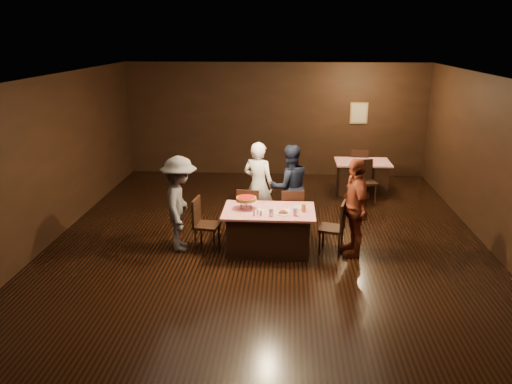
% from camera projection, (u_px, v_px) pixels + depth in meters
% --- Properties ---
extents(room, '(10.00, 10.04, 3.02)m').
position_uv_depth(room, '(268.00, 131.00, 8.42)').
color(room, black).
rests_on(room, ground).
extents(main_table, '(1.60, 1.00, 0.77)m').
position_uv_depth(main_table, '(269.00, 230.00, 8.82)').
color(main_table, red).
rests_on(main_table, ground).
extents(back_table, '(1.30, 0.90, 0.77)m').
position_uv_depth(back_table, '(362.00, 177.00, 12.10)').
color(back_table, '#A80B1C').
rests_on(back_table, ground).
extents(chair_far_left, '(0.45, 0.45, 0.95)m').
position_uv_depth(chair_far_left, '(249.00, 211.00, 9.53)').
color(chair_far_left, black).
rests_on(chair_far_left, ground).
extents(chair_far_right, '(0.46, 0.46, 0.95)m').
position_uv_depth(chair_far_right, '(291.00, 212.00, 9.48)').
color(chair_far_right, black).
rests_on(chair_far_right, ground).
extents(chair_end_left, '(0.47, 0.47, 0.95)m').
position_uv_depth(chair_end_left, '(207.00, 224.00, 8.86)').
color(chair_end_left, black).
rests_on(chair_end_left, ground).
extents(chair_end_right, '(0.51, 0.51, 0.95)m').
position_uv_depth(chair_end_right, '(331.00, 227.00, 8.72)').
color(chair_end_right, black).
rests_on(chair_end_right, ground).
extents(chair_back_near, '(0.51, 0.51, 0.95)m').
position_uv_depth(chair_back_near, '(366.00, 181.00, 11.41)').
color(chair_back_near, black).
rests_on(chair_back_near, ground).
extents(chair_back_far, '(0.47, 0.47, 0.95)m').
position_uv_depth(chair_back_far, '(359.00, 167.00, 12.64)').
color(chair_back_far, black).
rests_on(chair_back_far, ground).
extents(diner_white_jacket, '(0.74, 0.62, 1.74)m').
position_uv_depth(diner_white_jacket, '(258.00, 185.00, 9.77)').
color(diner_white_jacket, white).
rests_on(diner_white_jacket, ground).
extents(diner_navy_hoodie, '(0.98, 0.86, 1.69)m').
position_uv_depth(diner_navy_hoodie, '(289.00, 187.00, 9.76)').
color(diner_navy_hoodie, black).
rests_on(diner_navy_hoodie, ground).
extents(diner_grey_knit, '(0.76, 1.17, 1.70)m').
position_uv_depth(diner_grey_knit, '(180.00, 204.00, 8.76)').
color(diner_grey_knit, '#525256').
rests_on(diner_grey_knit, ground).
extents(diner_red_shirt, '(0.60, 1.07, 1.73)m').
position_uv_depth(diner_red_shirt, '(355.00, 207.00, 8.57)').
color(diner_red_shirt, brown).
rests_on(diner_red_shirt, ground).
extents(pizza_stand, '(0.38, 0.38, 0.22)m').
position_uv_depth(pizza_stand, '(246.00, 199.00, 8.72)').
color(pizza_stand, black).
rests_on(pizza_stand, main_table).
extents(plate_with_slice, '(0.25, 0.25, 0.06)m').
position_uv_depth(plate_with_slice, '(283.00, 213.00, 8.51)').
color(plate_with_slice, white).
rests_on(plate_with_slice, main_table).
extents(plate_empty, '(0.25, 0.25, 0.01)m').
position_uv_depth(plate_empty, '(300.00, 207.00, 8.81)').
color(plate_empty, white).
rests_on(plate_empty, main_table).
extents(glass_front_left, '(0.08, 0.08, 0.14)m').
position_uv_depth(glass_front_left, '(271.00, 212.00, 8.39)').
color(glass_front_left, silver).
rests_on(glass_front_left, main_table).
extents(glass_front_right, '(0.08, 0.08, 0.14)m').
position_uv_depth(glass_front_right, '(295.00, 212.00, 8.41)').
color(glass_front_right, silver).
rests_on(glass_front_right, main_table).
extents(glass_amber, '(0.08, 0.08, 0.14)m').
position_uv_depth(glass_amber, '(304.00, 208.00, 8.60)').
color(glass_amber, '#BF7F26').
rests_on(glass_amber, main_table).
extents(condiments, '(0.17, 0.10, 0.09)m').
position_uv_depth(condiments, '(258.00, 213.00, 8.43)').
color(condiments, silver).
rests_on(condiments, main_table).
extents(napkin_center, '(0.19, 0.19, 0.01)m').
position_uv_depth(napkin_center, '(286.00, 210.00, 8.68)').
color(napkin_center, white).
rests_on(napkin_center, main_table).
extents(napkin_left, '(0.21, 0.21, 0.01)m').
position_uv_depth(napkin_left, '(260.00, 211.00, 8.66)').
color(napkin_left, white).
rests_on(napkin_left, main_table).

